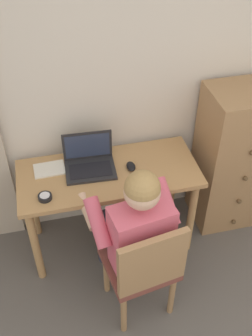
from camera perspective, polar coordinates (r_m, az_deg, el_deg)
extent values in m
cube|color=beige|center=(2.80, 4.37, 13.33)|extent=(4.80, 0.05, 2.50)
cube|color=tan|center=(2.76, -2.50, -0.81)|extent=(1.24, 0.54, 0.03)
cylinder|color=tan|center=(2.86, -12.72, -10.77)|extent=(0.06, 0.06, 0.70)
cylinder|color=tan|center=(3.00, 9.21, -7.00)|extent=(0.06, 0.06, 0.70)
cylinder|color=tan|center=(3.15, -13.21, -4.76)|extent=(0.06, 0.06, 0.70)
cylinder|color=tan|center=(3.27, 6.66, -1.60)|extent=(0.06, 0.06, 0.70)
cube|color=#9E754C|center=(3.16, 14.90, 1.21)|extent=(0.50, 0.41, 1.19)
sphere|color=brown|center=(3.35, 15.07, -7.43)|extent=(0.04, 0.04, 0.04)
sphere|color=brown|center=(3.18, 15.81, -4.59)|extent=(0.04, 0.04, 0.04)
sphere|color=brown|center=(3.02, 16.62, -1.44)|extent=(0.04, 0.04, 0.04)
sphere|color=brown|center=(2.87, 17.52, 2.04)|extent=(0.04, 0.04, 0.04)
cube|color=brown|center=(2.61, 1.86, -13.40)|extent=(0.48, 0.46, 0.05)
cube|color=#9E754C|center=(2.32, 3.82, -13.39)|extent=(0.42, 0.11, 0.42)
cylinder|color=#9E754C|center=(2.92, 3.60, -12.56)|extent=(0.04, 0.04, 0.41)
cylinder|color=#9E754C|center=(2.85, -2.82, -14.67)|extent=(0.04, 0.04, 0.41)
cylinder|color=#9E754C|center=(2.77, 6.53, -17.47)|extent=(0.04, 0.04, 0.41)
cylinder|color=#9E754C|center=(2.69, -0.32, -19.93)|extent=(0.04, 0.04, 0.41)
cylinder|color=#33384C|center=(2.72, 1.82, -8.73)|extent=(0.20, 0.42, 0.14)
cylinder|color=#33384C|center=(2.67, -1.77, -9.86)|extent=(0.20, 0.42, 0.14)
cylinder|color=#33384C|center=(3.02, 0.18, -8.95)|extent=(0.11, 0.11, 0.48)
cylinder|color=#33384C|center=(2.98, -3.07, -9.95)|extent=(0.11, 0.11, 0.48)
cube|color=#D1566B|center=(2.38, 2.17, -9.74)|extent=(0.39, 0.25, 0.46)
cylinder|color=#D1566B|center=(2.47, 5.68, -4.81)|extent=(0.14, 0.31, 0.25)
cylinder|color=#D1566B|center=(2.35, -4.04, -7.76)|extent=(0.14, 0.31, 0.25)
cylinder|color=#DBAD8E|center=(2.66, 3.61, -3.52)|extent=(0.11, 0.28, 0.11)
cylinder|color=#DBAD8E|center=(2.56, -5.41, -6.15)|extent=(0.11, 0.28, 0.11)
sphere|color=#DBAD8E|center=(2.12, 2.31, -3.44)|extent=(0.20, 0.20, 0.20)
sphere|color=#9E7A47|center=(2.10, 2.33, -2.85)|extent=(0.20, 0.20, 0.20)
cube|color=#232326|center=(2.75, -5.08, -0.31)|extent=(0.35, 0.26, 0.02)
cube|color=black|center=(2.74, -5.07, -0.28)|extent=(0.29, 0.17, 0.00)
cube|color=#232326|center=(2.77, -5.52, 3.22)|extent=(0.34, 0.03, 0.22)
cube|color=#2D3851|center=(2.77, -5.50, 3.14)|extent=(0.31, 0.02, 0.18)
ellipsoid|color=black|center=(2.76, 0.71, 0.24)|extent=(0.06, 0.10, 0.03)
cylinder|color=black|center=(2.60, -11.44, -4.07)|extent=(0.09, 0.09, 0.03)
cylinder|color=silver|center=(2.59, -11.49, -3.82)|extent=(0.06, 0.06, 0.00)
cube|color=silver|center=(2.80, -10.84, -0.17)|extent=(0.21, 0.16, 0.01)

